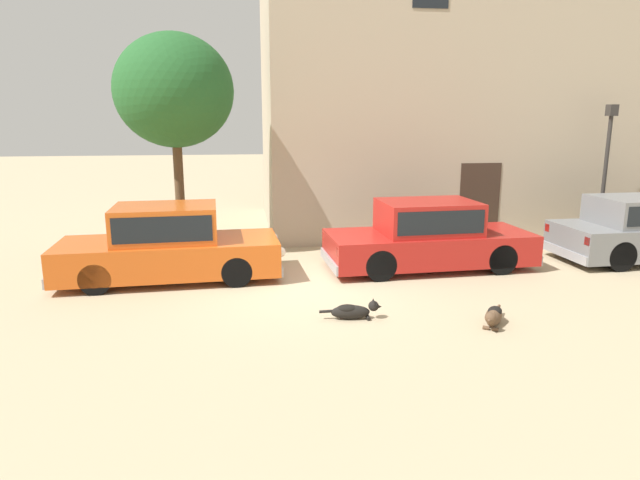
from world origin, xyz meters
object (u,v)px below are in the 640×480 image
parked_sedan_nearest (169,244)px  acacia_tree_left (174,91)px  stray_dog_tan (494,316)px  parked_sedan_second (428,235)px  stray_dog_spotted (353,311)px  street_lamp (607,156)px

parked_sedan_nearest → acacia_tree_left: acacia_tree_left is taller
stray_dog_tan → acacia_tree_left: size_ratio=0.17×
stray_dog_tan → acacia_tree_left: (-5.45, 5.60, 3.69)m
parked_sedan_nearest → parked_sedan_second: size_ratio=0.99×
parked_sedan_nearest → stray_dog_spotted: parked_sedan_nearest is taller
parked_sedan_nearest → street_lamp: size_ratio=1.29×
stray_dog_spotted → parked_sedan_nearest: bearing=144.5°
parked_sedan_second → acacia_tree_left: (-5.52, 2.11, 3.11)m
street_lamp → stray_dog_tan: bearing=-135.7°
stray_dog_tan → stray_dog_spotted: bearing=-70.6°
stray_dog_spotted → street_lamp: size_ratio=0.29×
parked_sedan_nearest → stray_dog_tan: (5.47, -3.35, -0.59)m
parked_sedan_nearest → parked_sedan_second: 5.54m
stray_dog_spotted → street_lamp: street_lamp is taller
stray_dog_spotted → stray_dog_tan: (2.18, -0.58, 0.02)m
stray_dog_spotted → stray_dog_tan: bearing=-10.3°
stray_dog_tan → street_lamp: (5.28, 5.15, 2.15)m
parked_sedan_nearest → parked_sedan_second: bearing=-1.6°
parked_sedan_nearest → stray_dog_tan: 6.44m
street_lamp → acacia_tree_left: acacia_tree_left is taller
stray_dog_spotted → parked_sedan_second: bearing=56.9°
parked_sedan_nearest → street_lamp: 11.01m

